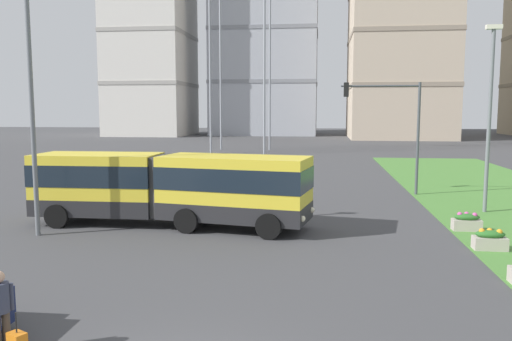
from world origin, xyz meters
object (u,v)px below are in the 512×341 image
(flower_planter_4, at_px, (467,222))
(apartment_tower_west, at_px, (150,12))
(traffic_light_far_right, at_px, (393,118))
(streetlight_median, at_px, (490,111))
(apartment_tower_westcentre, at_px, (265,8))
(car_black_sedan, at_px, (192,173))
(pedestrian_crossing, at_px, (0,307))
(flower_planter_3, at_px, (490,240))
(streetlight_left, at_px, (31,97))
(articulated_bus, at_px, (170,187))

(flower_planter_4, bearing_deg, apartment_tower_west, 116.56)
(traffic_light_far_right, distance_m, apartment_tower_west, 79.06)
(flower_planter_4, height_order, traffic_light_far_right, traffic_light_far_right)
(flower_planter_4, relative_size, streetlight_median, 0.13)
(apartment_tower_west, xyz_separation_m, apartment_tower_westcentre, (21.38, 4.94, 1.06))
(apartment_tower_westcentre, bearing_deg, car_black_sedan, -87.87)
(pedestrian_crossing, height_order, traffic_light_far_right, traffic_light_far_right)
(flower_planter_3, relative_size, streetlight_left, 0.11)
(pedestrian_crossing, xyz_separation_m, streetlight_left, (-4.68, 9.50, 4.36))
(car_black_sedan, relative_size, pedestrian_crossing, 2.55)
(pedestrian_crossing, distance_m, streetlight_median, 21.72)
(streetlight_left, distance_m, apartment_tower_westcentre, 86.18)
(traffic_light_far_right, xyz_separation_m, apartment_tower_westcentre, (-15.07, 72.51, 19.91))
(articulated_bus, bearing_deg, apartment_tower_westcentre, 93.33)
(pedestrian_crossing, relative_size, streetlight_median, 0.20)
(traffic_light_far_right, bearing_deg, car_black_sedan, 166.23)
(articulated_bus, relative_size, pedestrian_crossing, 6.86)
(flower_planter_4, bearing_deg, streetlight_left, -171.14)
(car_black_sedan, distance_m, pedestrian_crossing, 24.22)
(flower_planter_3, height_order, streetlight_median, streetlight_median)
(pedestrian_crossing, bearing_deg, car_black_sedan, 95.26)
(flower_planter_3, relative_size, apartment_tower_westcentre, 0.02)
(flower_planter_4, xyz_separation_m, streetlight_median, (1.90, 4.07, 4.38))
(apartment_tower_west, bearing_deg, streetlight_median, -61.00)
(traffic_light_far_right, bearing_deg, articulated_bus, -138.07)
(traffic_light_far_right, bearing_deg, apartment_tower_west, 118.34)
(car_black_sedan, height_order, apartment_tower_westcentre, apartment_tower_westcentre)
(pedestrian_crossing, bearing_deg, flower_planter_3, 37.32)
(pedestrian_crossing, xyz_separation_m, streetlight_median, (13.98, 16.18, 3.80))
(car_black_sedan, xyz_separation_m, flower_planter_3, (14.30, -14.91, -0.33))
(flower_planter_4, relative_size, apartment_tower_westcentre, 0.02)
(car_black_sedan, bearing_deg, streetlight_left, -99.55)
(traffic_light_far_right, height_order, streetlight_median, streetlight_median)
(articulated_bus, height_order, streetlight_median, streetlight_median)
(apartment_tower_west, bearing_deg, flower_planter_3, -64.28)
(flower_planter_3, relative_size, flower_planter_4, 1.00)
(traffic_light_far_right, height_order, streetlight_left, streetlight_left)
(articulated_bus, xyz_separation_m, apartment_tower_west, (-26.14, 76.83, 21.61))
(car_black_sedan, distance_m, apartment_tower_westcentre, 73.39)
(apartment_tower_west, bearing_deg, streetlight_left, -74.80)
(flower_planter_3, distance_m, apartment_tower_west, 91.07)
(articulated_bus, bearing_deg, streetlight_left, -153.66)
(articulated_bus, relative_size, streetlight_left, 1.21)
(streetlight_median, bearing_deg, apartment_tower_westcentre, 103.64)
(apartment_tower_westcentre, bearing_deg, streetlight_left, -89.92)
(car_black_sedan, xyz_separation_m, traffic_light_far_right, (12.49, -3.06, 3.66))
(car_black_sedan, relative_size, streetlight_left, 0.45)
(car_black_sedan, height_order, flower_planter_3, car_black_sedan)
(articulated_bus, xyz_separation_m, car_black_sedan, (-2.18, 12.32, -0.90))
(articulated_bus, xyz_separation_m, flower_planter_4, (12.12, 0.32, -1.23))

